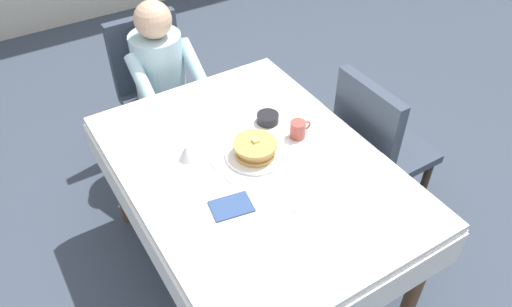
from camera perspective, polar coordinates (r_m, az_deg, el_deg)
ground_plane at (r=2.80m, az=-0.18°, el=-12.49°), size 14.00×14.00×0.00m
dining_table_main at (r=2.30m, az=-0.21°, el=-3.00°), size 1.12×1.52×0.74m
chair_diner at (r=3.21m, az=-11.55°, el=8.03°), size 0.44×0.45×0.93m
diner_person at (r=3.01m, az=-10.75°, el=8.85°), size 0.40×0.43×1.12m
chair_right_side at (r=2.76m, az=13.58°, el=1.25°), size 0.45×0.44×0.93m
plate_breakfast at (r=2.28m, az=-0.07°, el=-0.06°), size 0.28×0.28×0.02m
breakfast_stack at (r=2.25m, az=-0.07°, el=0.68°), size 0.20×0.20×0.08m
cup_coffee at (r=2.37m, az=4.88°, el=2.78°), size 0.11×0.08×0.08m
bowl_butter at (r=2.47m, az=1.36°, el=4.08°), size 0.11×0.11×0.04m
syrup_pitcher at (r=2.27m, az=-8.02°, el=0.08°), size 0.08×0.08×0.07m
fork_left_of_plate at (r=2.21m, az=-4.01°, el=-2.20°), size 0.03×0.18×0.00m
knife_right_of_plate at (r=2.35m, az=4.12°, el=1.19°), size 0.02×0.20×0.00m
spoon_near_edge at (r=2.09m, az=5.63°, el=-5.55°), size 0.15×0.06×0.00m
napkin_folded at (r=2.06m, az=-2.85°, el=-6.08°), size 0.19×0.15×0.01m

